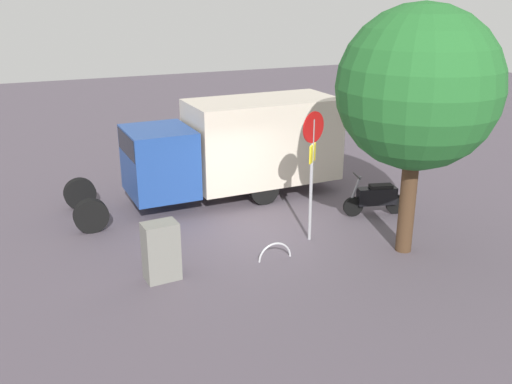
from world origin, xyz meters
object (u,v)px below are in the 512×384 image
Objects in this scene: street_tree at (418,89)px; utility_cabinet at (161,251)px; box_truck_near at (234,145)px; motorcycle at (376,197)px; stop_sign at (312,156)px; bike_rack_hoop at (275,259)px.

street_tree is 4.39× the size of utility_cabinet.
box_truck_near is 6.17× the size of utility_cabinet.
street_tree reaches higher than box_truck_near.
utility_cabinet is at bearing -8.94° from street_tree.
motorcycle is (-3.09, 2.98, -1.10)m from box_truck_near.
box_truck_near is 1.40× the size of street_tree.
motorcycle is 4.13m from street_tree.
stop_sign is at bearing 31.31° from motorcycle.
utility_cabinet is 1.55× the size of bike_rack_hoop.
motorcycle is at bearing -168.50° from utility_cabinet.
box_truck_near reaches higher than bike_rack_hoop.
motorcycle is at bearing -163.08° from stop_sign.
utility_cabinet is (3.96, 0.55, -1.54)m from stop_sign.
stop_sign is 2.89m from street_tree.
stop_sign is (-0.58, 3.75, 0.58)m from box_truck_near.
street_tree is at bearing 113.09° from box_truck_near.
street_tree is 5.06m from bike_rack_hoop.
bike_rack_hoop is (3.08, -0.79, -3.93)m from street_tree.
box_truck_near reaches higher than motorcycle.
street_tree is 6.80× the size of bike_rack_hoop.
stop_sign reaches higher than utility_cabinet.
street_tree reaches higher than utility_cabinet.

